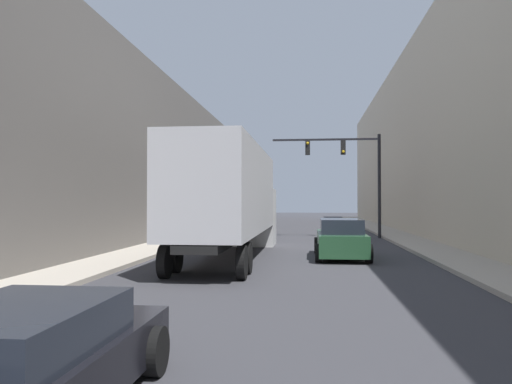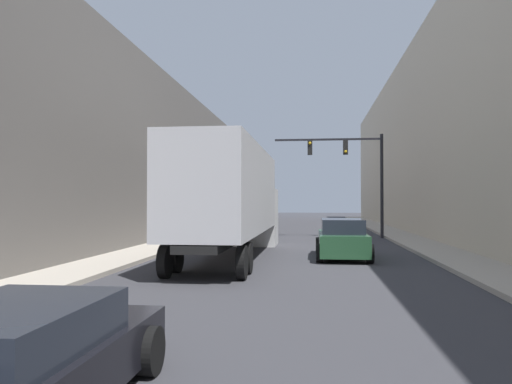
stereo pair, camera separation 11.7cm
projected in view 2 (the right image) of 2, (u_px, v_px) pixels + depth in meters
name	position (u px, v px, depth m)	size (l,w,h in m)	color
sidewalk_right	(406.00, 238.00, 29.50)	(2.18, 80.00, 0.15)	#B2A899
sidewalk_left	(195.00, 237.00, 30.97)	(2.18, 80.00, 0.15)	#B2A899
building_right	(477.00, 129.00, 29.15)	(6.00, 80.00, 12.99)	beige
building_left	(132.00, 160.00, 31.53)	(6.00, 80.00, 9.72)	#66605B
semi_truck	(234.00, 197.00, 20.10)	(2.59, 13.83, 4.29)	silver
sedan_car	(19.00, 363.00, 5.14)	(2.03, 4.22, 1.23)	black
suv_car	(342.00, 239.00, 19.98)	(2.08, 4.61, 1.57)	#234C2D
traffic_signal_gantry	(356.00, 166.00, 31.02)	(6.73, 0.35, 6.45)	black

